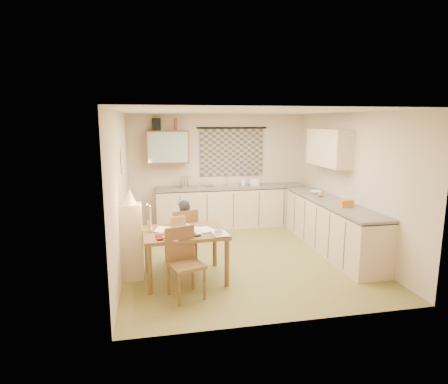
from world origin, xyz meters
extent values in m
cube|color=olive|center=(0.00, 0.00, -0.01)|extent=(4.00, 4.50, 0.02)
cube|color=white|center=(0.00, 0.00, 2.51)|extent=(4.00, 4.50, 0.02)
cube|color=beige|center=(0.00, 2.26, 1.25)|extent=(4.00, 0.02, 2.50)
cube|color=beige|center=(0.00, -2.26, 1.25)|extent=(4.00, 0.02, 2.50)
cube|color=beige|center=(-2.01, 0.00, 1.25)|extent=(0.02, 4.50, 2.50)
cube|color=beige|center=(2.01, 0.00, 1.25)|extent=(0.02, 4.50, 2.50)
cube|color=navy|center=(0.30, 2.22, 1.65)|extent=(1.45, 0.03, 1.05)
cylinder|color=black|center=(0.30, 2.20, 2.20)|extent=(1.60, 0.04, 0.04)
cube|color=brown|center=(-1.15, 2.08, 1.80)|extent=(0.90, 0.34, 0.70)
cube|color=#99B2A5|center=(-1.15, 1.91, 1.80)|extent=(0.84, 0.02, 0.64)
cube|color=beige|center=(1.83, 0.55, 1.85)|extent=(0.34, 1.30, 0.70)
cube|color=beige|center=(-1.97, 0.40, 1.70)|extent=(0.04, 0.50, 0.40)
cube|color=beige|center=(-1.95, 0.40, 1.70)|extent=(0.01, 0.42, 0.32)
cube|color=beige|center=(0.22, 1.95, 0.43)|extent=(3.30, 0.60, 0.86)
cube|color=#615E5C|center=(0.22, 1.95, 0.90)|extent=(3.30, 0.62, 0.04)
cube|color=beige|center=(1.70, 0.04, 0.43)|extent=(0.60, 2.95, 0.86)
cube|color=#615E5C|center=(1.70, 0.04, 0.90)|extent=(0.62, 2.95, 0.04)
cube|color=white|center=(1.70, -1.13, 0.41)|extent=(0.55, 0.55, 0.83)
cube|color=black|center=(1.70, -1.13, 0.84)|extent=(0.52, 0.52, 0.03)
cube|color=silver|center=(0.13, 1.95, 0.88)|extent=(0.59, 0.50, 0.10)
cylinder|color=silver|center=(0.16, 2.13, 1.06)|extent=(0.03, 0.03, 0.28)
cube|color=silver|center=(-0.36, 1.95, 0.95)|extent=(0.42, 0.38, 0.06)
cylinder|color=silver|center=(-0.81, 1.95, 1.04)|extent=(0.22, 0.22, 0.24)
cylinder|color=white|center=(0.78, 1.95, 1.00)|extent=(0.30, 0.30, 0.16)
imported|color=white|center=(0.52, 2.00, 1.01)|extent=(0.11, 0.11, 0.19)
imported|color=white|center=(1.70, 0.76, 0.95)|extent=(0.25, 0.25, 0.06)
cube|color=orange|center=(1.70, -0.42, 0.98)|extent=(0.23, 0.17, 0.12)
sphere|color=orange|center=(1.65, 0.44, 0.97)|extent=(0.10, 0.10, 0.10)
cube|color=black|center=(-1.38, 2.08, 2.28)|extent=(0.18, 0.21, 0.26)
cylinder|color=#195926|center=(-1.30, 2.08, 2.28)|extent=(0.08, 0.08, 0.26)
cylinder|color=brown|center=(-0.96, 2.08, 2.28)|extent=(0.08, 0.08, 0.26)
cube|color=brown|center=(-1.06, -0.76, 0.72)|extent=(1.25, 0.97, 0.05)
cube|color=brown|center=(-1.07, -0.14, 0.46)|extent=(0.54, 0.54, 0.04)
cube|color=brown|center=(-1.01, -0.32, 0.71)|extent=(0.42, 0.17, 0.47)
cube|color=brown|center=(-1.11, -1.37, 0.45)|extent=(0.54, 0.54, 0.04)
cube|color=brown|center=(-1.17, -1.19, 0.71)|extent=(0.41, 0.18, 0.46)
imported|color=black|center=(-1.02, -0.22, 0.55)|extent=(0.47, 0.37, 1.11)
cube|color=beige|center=(-1.84, -0.58, 0.58)|extent=(0.32, 0.30, 1.15)
cone|color=beige|center=(-1.84, -0.58, 1.26)|extent=(0.20, 0.20, 0.22)
cube|color=brown|center=(-1.14, -0.51, 0.83)|extent=(0.24, 0.15, 0.16)
imported|color=white|center=(-0.61, -1.08, 0.80)|extent=(0.18, 0.18, 0.09)
imported|color=maroon|center=(-1.48, -1.04, 0.76)|extent=(0.23, 0.29, 0.02)
imported|color=orange|center=(-1.44, -0.89, 0.76)|extent=(0.20, 0.25, 0.02)
cube|color=orange|center=(-1.34, -1.10, 0.77)|extent=(0.13, 0.09, 0.04)
cube|color=black|center=(-0.93, -1.07, 0.76)|extent=(0.14, 0.06, 0.02)
cylinder|color=silver|center=(-1.57, -0.71, 0.84)|extent=(0.08, 0.08, 0.18)
cylinder|color=white|center=(-1.55, -0.76, 1.04)|extent=(0.03, 0.03, 0.22)
sphere|color=#FFCC66|center=(-1.59, -0.72, 1.16)|extent=(0.02, 0.02, 0.02)
cube|color=white|center=(-1.24, -0.76, 0.75)|extent=(0.28, 0.34, 0.00)
cube|color=white|center=(-0.59, -0.92, 0.75)|extent=(0.26, 0.33, 0.00)
cube|color=white|center=(-0.83, -0.81, 0.75)|extent=(0.25, 0.32, 0.00)
cube|color=white|center=(-1.03, -0.87, 0.76)|extent=(0.28, 0.34, 0.00)
cube|color=white|center=(-1.20, -0.80, 0.76)|extent=(0.30, 0.35, 0.00)
cube|color=white|center=(-0.95, -0.73, 0.76)|extent=(0.28, 0.34, 0.00)
cube|color=white|center=(-1.37, -0.64, 0.76)|extent=(0.28, 0.34, 0.00)
cube|color=white|center=(-1.23, -1.10, 0.76)|extent=(0.33, 0.36, 0.00)
cube|color=white|center=(-1.15, -0.49, 0.76)|extent=(0.23, 0.31, 0.00)
cube|color=white|center=(-0.76, -0.80, 0.77)|extent=(0.29, 0.35, 0.00)
cube|color=white|center=(-0.58, -1.06, 0.77)|extent=(0.24, 0.32, 0.00)
cube|color=white|center=(-1.08, -0.49, 0.77)|extent=(0.33, 0.36, 0.00)
cube|color=white|center=(-1.10, -0.66, 0.77)|extent=(0.29, 0.35, 0.00)
cube|color=white|center=(-0.97, -0.77, 0.77)|extent=(0.30, 0.35, 0.00)
camera|label=1|loc=(-1.53, -6.09, 2.34)|focal=30.00mm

